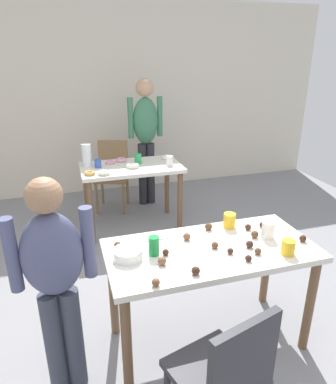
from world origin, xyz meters
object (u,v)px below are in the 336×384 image
(person_girl_near, at_px, (55,275))
(soda_can, at_px, (154,246))
(chair_far_table, at_px, (112,171))
(person_adult_far, at_px, (146,131))
(dining_table_far, at_px, (131,176))
(dining_table_near, at_px, (210,262))
(pitcher_far, at_px, (87,155))
(mixing_bowl, at_px, (128,254))
(chair_near_table, at_px, (226,374))

(person_girl_near, bearing_deg, soda_can, 12.21)
(chair_far_table, relative_size, person_adult_far, 0.53)
(dining_table_far, xyz_separation_m, person_girl_near, (-0.81, -1.99, 0.17))
(dining_table_near, distance_m, soda_can, 0.41)
(dining_table_near, height_order, pitcher_far, pitcher_far)
(person_girl_near, bearing_deg, dining_table_near, 5.93)
(person_adult_far, distance_m, mixing_bowl, 2.62)
(soda_can, bearing_deg, chair_far_table, 87.65)
(person_girl_near, bearing_deg, mixing_bowl, 17.14)
(dining_table_near, distance_m, mixing_bowl, 0.55)
(person_adult_far, distance_m, soda_can, 2.58)
(person_girl_near, relative_size, soda_can, 11.08)
(chair_near_table, height_order, pitcher_far, pitcher_far)
(chair_far_table, distance_m, person_adult_far, 0.67)
(chair_near_table, relative_size, person_adult_far, 0.53)
(dining_table_near, xyz_separation_m, person_adult_far, (0.18, 2.54, 0.35))
(dining_table_near, bearing_deg, mixing_bowl, 176.75)
(chair_far_table, height_order, mixing_bowl, chair_far_table)
(chair_near_table, xyz_separation_m, person_adult_far, (0.40, 3.23, 0.50))
(person_adult_far, relative_size, pitcher_far, 6.49)
(person_adult_far, bearing_deg, mixing_bowl, -105.93)
(dining_table_far, bearing_deg, mixing_bowl, -101.80)
(person_adult_far, bearing_deg, person_girl_near, -113.27)
(chair_far_table, distance_m, soda_can, 2.55)
(mixing_bowl, bearing_deg, person_adult_far, 74.07)
(dining_table_far, relative_size, mixing_bowl, 6.26)
(dining_table_near, xyz_separation_m, person_girl_near, (-0.95, -0.10, 0.15))
(chair_near_table, height_order, soda_can, soda_can)
(pitcher_far, bearing_deg, dining_table_near, -73.12)
(dining_table_far, distance_m, chair_far_table, 0.69)
(dining_table_near, relative_size, mixing_bowl, 7.61)
(dining_table_far, distance_m, chair_near_table, 2.59)
(dining_table_near, relative_size, chair_far_table, 1.54)
(person_girl_near, height_order, pitcher_far, person_girl_near)
(person_adult_far, relative_size, soda_can, 13.41)
(person_girl_near, distance_m, soda_can, 0.59)
(dining_table_near, bearing_deg, dining_table_far, 94.34)
(soda_can, xyz_separation_m, pitcher_far, (-0.24, 1.97, 0.06))
(soda_can, distance_m, pitcher_far, 1.99)
(dining_table_far, relative_size, chair_near_table, 1.27)
(chair_near_table, distance_m, pitcher_far, 2.75)
(person_girl_near, xyz_separation_m, pitcher_far, (0.34, 2.10, 0.08))
(dining_table_near, bearing_deg, chair_far_table, 95.94)
(dining_table_near, height_order, mixing_bowl, mixing_bowl)
(chair_far_table, xyz_separation_m, pitcher_far, (-0.34, -0.56, 0.38))
(mixing_bowl, bearing_deg, chair_near_table, -66.35)
(dining_table_near, height_order, person_girl_near, person_girl_near)
(person_girl_near, relative_size, pitcher_far, 5.37)
(mixing_bowl, distance_m, soda_can, 0.16)
(dining_table_far, relative_size, person_girl_near, 0.82)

